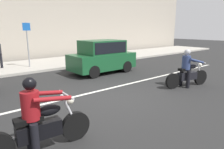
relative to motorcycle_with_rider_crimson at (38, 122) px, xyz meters
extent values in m
plane|color=#262626|center=(3.15, 1.62, -0.64)|extent=(80.00, 80.00, 0.00)
cube|color=#A8A399|center=(3.15, 9.62, -0.57)|extent=(40.00, 4.40, 0.14)
cube|color=silver|center=(3.53, 2.52, -0.64)|extent=(18.00, 0.14, 0.01)
cylinder|color=black|center=(0.79, -0.05, -0.32)|extent=(0.65, 0.16, 0.64)
cylinder|color=silver|center=(0.67, -0.05, 0.06)|extent=(0.38, 0.08, 0.82)
cube|color=black|center=(0.01, 0.00, -0.18)|extent=(0.88, 0.34, 0.32)
ellipsoid|color=black|center=(0.23, -0.02, 0.19)|extent=(0.49, 0.27, 0.22)
cube|color=black|center=(-0.17, 0.01, 0.09)|extent=(0.53, 0.27, 0.10)
cylinder|color=silver|center=(0.61, -0.04, 0.44)|extent=(0.09, 0.70, 0.04)
sphere|color=silver|center=(0.69, -0.05, 0.30)|extent=(0.17, 0.17, 0.17)
cylinder|color=silver|center=(-0.28, 0.18, -0.30)|extent=(0.70, 0.12, 0.07)
cylinder|color=black|center=(-0.14, -0.19, -0.28)|extent=(0.16, 0.16, 0.71)
cylinder|color=black|center=(-0.12, 0.21, -0.28)|extent=(0.16, 0.16, 0.71)
cylinder|color=maroon|center=(-0.11, 0.01, 0.37)|extent=(0.36, 0.36, 0.55)
cylinder|color=maroon|center=(0.24, -0.24, 0.48)|extent=(0.74, 0.14, 0.18)
cylinder|color=maroon|center=(0.26, 0.20, 0.48)|extent=(0.74, 0.14, 0.18)
sphere|color=tan|center=(-0.09, 0.00, 0.76)|extent=(0.20, 0.20, 0.20)
sphere|color=black|center=(-0.09, 0.00, 0.79)|extent=(0.25, 0.25, 0.25)
cylinder|color=black|center=(7.34, 0.45, -0.32)|extent=(0.65, 0.28, 0.64)
cylinder|color=black|center=(5.83, 0.85, -0.32)|extent=(0.65, 0.28, 0.64)
cylinder|color=silver|center=(7.22, 0.48, 0.03)|extent=(0.35, 0.15, 0.76)
cube|color=black|center=(6.58, 0.65, -0.18)|extent=(0.90, 0.49, 0.32)
ellipsoid|color=black|center=(6.80, 0.59, 0.21)|extent=(0.53, 0.36, 0.22)
cube|color=black|center=(6.41, 0.69, 0.11)|extent=(0.56, 0.37, 0.10)
cylinder|color=silver|center=(7.16, 0.49, 0.38)|extent=(0.22, 0.69, 0.04)
sphere|color=silver|center=(7.24, 0.47, 0.24)|extent=(0.17, 0.17, 0.17)
cylinder|color=silver|center=(6.33, 0.88, -0.30)|extent=(0.69, 0.25, 0.07)
cylinder|color=black|center=(6.40, 0.49, -0.27)|extent=(0.18, 0.18, 0.73)
cylinder|color=black|center=(6.50, 0.88, -0.27)|extent=(0.18, 0.18, 0.73)
cylinder|color=navy|center=(6.47, 0.68, 0.40)|extent=(0.42, 0.42, 0.57)
cylinder|color=navy|center=(6.76, 0.37, 0.48)|extent=(0.74, 0.28, 0.28)
cylinder|color=navy|center=(6.87, 0.80, 0.48)|extent=(0.74, 0.28, 0.28)
sphere|color=tan|center=(6.49, 0.67, 0.80)|extent=(0.20, 0.20, 0.20)
sphere|color=#B7B7BC|center=(6.49, 0.67, 0.83)|extent=(0.25, 0.25, 0.25)
cube|color=#164C28|center=(5.50, 5.18, 0.02)|extent=(3.62, 1.70, 0.84)
cube|color=#164C28|center=(5.50, 5.18, 0.80)|extent=(2.25, 1.56, 0.72)
cube|color=black|center=(5.50, 5.18, 0.80)|extent=(2.07, 1.59, 0.58)
cylinder|color=black|center=(6.63, 5.18, -0.32)|extent=(0.64, 1.76, 0.64)
cylinder|color=black|center=(4.38, 5.18, -0.32)|extent=(0.64, 1.76, 0.64)
cylinder|color=gray|center=(2.73, 8.86, 0.82)|extent=(0.08, 0.08, 2.63)
cube|color=#1959B2|center=(2.73, 8.83, 1.88)|extent=(0.44, 0.03, 0.44)
cylinder|color=black|center=(1.34, 9.54, -0.08)|extent=(0.14, 0.14, 0.85)
camera|label=1|loc=(-1.23, -3.74, 1.78)|focal=32.59mm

